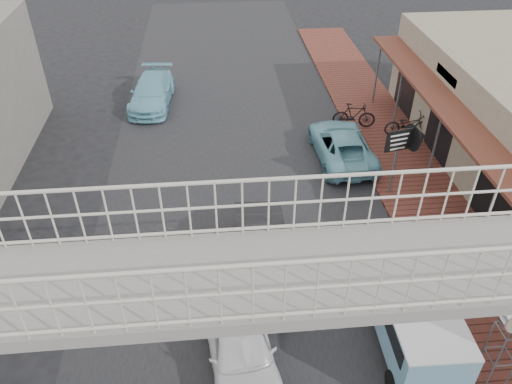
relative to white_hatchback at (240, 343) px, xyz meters
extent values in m
plane|color=black|center=(0.50, 1.89, -0.68)|extent=(120.00, 120.00, 0.00)
cube|color=black|center=(0.50, 1.89, -0.68)|extent=(10.00, 60.00, 0.01)
cube|color=brown|center=(7.00, 4.89, -0.63)|extent=(3.00, 40.00, 0.10)
cube|color=brown|center=(8.20, 5.89, 2.22)|extent=(1.80, 18.00, 0.12)
cube|color=silver|center=(8.55, 9.39, 2.62)|extent=(0.08, 2.60, 0.90)
cube|color=gray|center=(0.50, -2.11, 4.44)|extent=(14.00, 2.00, 0.24)
cube|color=beige|center=(0.50, -1.16, 5.11)|extent=(14.00, 0.08, 1.10)
cube|color=beige|center=(0.50, -3.06, 5.11)|extent=(14.00, 0.08, 1.10)
imported|color=white|center=(0.00, 0.00, 0.00)|extent=(2.06, 4.17, 1.37)
imported|color=black|center=(0.80, 3.12, 0.03)|extent=(1.75, 4.41, 1.43)
imported|color=#6EB1C0|center=(4.70, 9.16, -0.06)|extent=(2.17, 4.51, 1.24)
imported|color=#7BC2D6|center=(-3.23, 14.78, -0.04)|extent=(2.16, 4.56, 1.28)
cylinder|color=black|center=(3.59, 1.35, -0.35)|extent=(0.24, 0.67, 0.66)
cylinder|color=black|center=(5.07, 1.31, -0.35)|extent=(0.24, 0.67, 0.66)
cylinder|color=black|center=(3.53, -1.21, -0.35)|extent=(0.24, 0.67, 0.66)
cylinder|color=black|center=(5.01, -1.25, -0.35)|extent=(0.24, 0.67, 0.66)
cube|color=#70A6C2|center=(4.29, -0.24, 0.44)|extent=(1.69, 3.08, 1.28)
cube|color=#70A6C2|center=(4.34, 1.52, 0.22)|extent=(1.56, 0.89, 0.85)
cube|color=black|center=(4.29, -0.24, 0.79)|extent=(1.71, 2.51, 0.47)
cube|color=silver|center=(4.29, -0.24, 1.10)|extent=(1.71, 3.08, 0.06)
imported|color=black|center=(7.90, 10.57, -0.07)|extent=(1.97, 0.78, 1.02)
imported|color=black|center=(5.80, 11.50, -0.02)|extent=(1.93, 0.84, 1.12)
cylinder|color=#59595B|center=(5.55, -1.05, 0.44)|extent=(0.04, 0.04, 2.04)
cylinder|color=#59595B|center=(6.04, -1.05, 0.44)|extent=(0.04, 0.04, 2.04)
cylinder|color=#59595B|center=(5.56, -1.54, 0.44)|extent=(0.04, 0.04, 2.04)
cylinder|color=#59595B|center=(5.90, 6.53, 0.69)|extent=(0.09, 0.09, 2.55)
cube|color=black|center=(5.90, 6.51, 1.62)|extent=(1.04, 0.29, 0.79)
cone|color=black|center=(6.63, 6.68, 1.62)|extent=(0.73, 1.06, 0.97)
cube|color=white|center=(5.87, 6.47, 1.57)|extent=(0.69, 0.17, 0.53)
camera|label=1|loc=(-0.32, -7.63, 10.19)|focal=35.00mm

